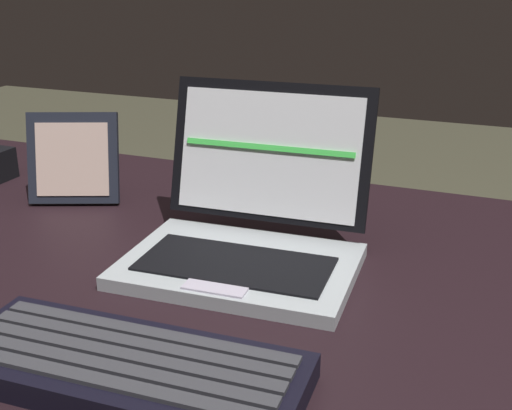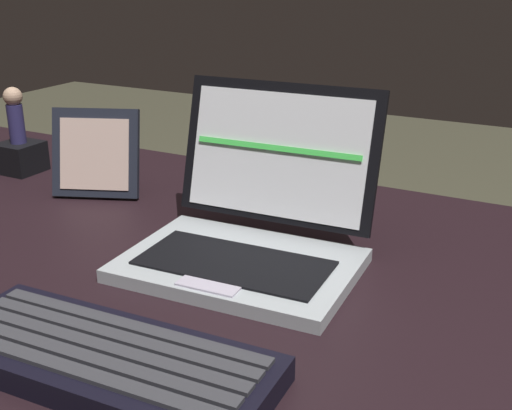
{
  "view_description": "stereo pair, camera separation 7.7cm",
  "coord_description": "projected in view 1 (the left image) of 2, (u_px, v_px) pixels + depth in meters",
  "views": [
    {
      "loc": [
        0.32,
        -0.69,
        1.07
      ],
      "look_at": [
        0.05,
        -0.01,
        0.8
      ],
      "focal_mm": 45.68,
      "sensor_mm": 36.0,
      "label": 1
    },
    {
      "loc": [
        0.39,
        -0.65,
        1.07
      ],
      "look_at": [
        0.05,
        -0.01,
        0.8
      ],
      "focal_mm": 45.68,
      "sensor_mm": 36.0,
      "label": 2
    }
  ],
  "objects": [
    {
      "name": "desk",
      "position": [
        224.0,
        323.0,
        0.87
      ],
      "size": [
        1.71,
        0.75,
        0.71
      ],
      "color": "black",
      "rests_on": "ground"
    },
    {
      "name": "external_keyboard",
      "position": [
        126.0,
        368.0,
        0.59
      ],
      "size": [
        0.34,
        0.14,
        0.03
      ],
      "color": "black",
      "rests_on": "desk"
    },
    {
      "name": "photo_frame",
      "position": [
        73.0,
        159.0,
        1.02
      ],
      "size": [
        0.15,
        0.1,
        0.14
      ],
      "color": "black",
      "rests_on": "desk"
    },
    {
      "name": "laptop_front",
      "position": [
        249.0,
        229.0,
        0.82
      ],
      "size": [
        0.29,
        0.26,
        0.21
      ],
      "color": "#AFB7BC",
      "rests_on": "desk"
    }
  ]
}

